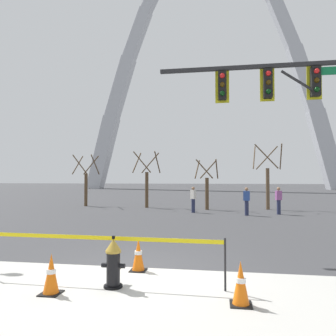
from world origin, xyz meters
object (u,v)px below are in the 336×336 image
at_px(traffic_cone_mid_sidewalk, 51,274).
at_px(pedestrian_walking_left, 193,199).
at_px(fire_hydrant, 113,263).
at_px(traffic_cone_by_hydrant, 138,255).
at_px(pedestrian_standing_center, 279,200).
at_px(traffic_signal_gantry, 304,107).
at_px(traffic_cone_curb_edge, 241,284).
at_px(pedestrian_walking_right, 247,201).
at_px(monument_arch, 208,75).

height_order(traffic_cone_mid_sidewalk, pedestrian_walking_left, pedestrian_walking_left).
xyz_separation_m(fire_hydrant, traffic_cone_by_hydrant, (0.20, 1.13, -0.11)).
bearing_deg(pedestrian_standing_center, traffic_signal_gantry, -95.48).
relative_size(traffic_cone_curb_edge, pedestrian_standing_center, 0.46).
relative_size(traffic_cone_mid_sidewalk, pedestrian_standing_center, 0.46).
bearing_deg(fire_hydrant, pedestrian_walking_right, 74.12).
bearing_deg(traffic_cone_curb_edge, traffic_signal_gantry, 64.67).
bearing_deg(pedestrian_walking_left, pedestrian_walking_right, -18.26).
distance_m(pedestrian_standing_center, pedestrian_walking_right, 2.06).
distance_m(traffic_cone_by_hydrant, monument_arch, 60.44).
bearing_deg(pedestrian_standing_center, monument_arch, 96.96).
distance_m(pedestrian_walking_left, pedestrian_walking_right, 3.28).
xyz_separation_m(traffic_cone_mid_sidewalk, traffic_signal_gantry, (5.60, 4.75, 3.91)).
distance_m(traffic_signal_gantry, pedestrian_walking_right, 9.12).
bearing_deg(pedestrian_walking_right, traffic_cone_curb_edge, -95.35).
bearing_deg(traffic_signal_gantry, traffic_cone_curb_edge, -115.33).
xyz_separation_m(fire_hydrant, pedestrian_standing_center, (5.48, 13.42, 0.35)).
height_order(traffic_cone_curb_edge, monument_arch, monument_arch).
relative_size(traffic_cone_curb_edge, pedestrian_walking_right, 0.46).
xyz_separation_m(fire_hydrant, traffic_cone_curb_edge, (2.36, -0.50, -0.11)).
relative_size(traffic_cone_mid_sidewalk, traffic_signal_gantry, 0.11).
bearing_deg(traffic_cone_curb_edge, traffic_cone_mid_sidewalk, -179.66).
distance_m(pedestrian_walking_left, pedestrian_standing_center, 5.01).
relative_size(traffic_cone_curb_edge, monument_arch, 0.01).
height_order(fire_hydrant, pedestrian_standing_center, pedestrian_standing_center).
bearing_deg(pedestrian_walking_right, traffic_cone_mid_sidewalk, -109.26).
xyz_separation_m(monument_arch, pedestrian_standing_center, (5.35, -43.82, -22.03)).
xyz_separation_m(traffic_cone_by_hydrant, pedestrian_walking_left, (0.27, 12.50, 0.46)).
relative_size(fire_hydrant, pedestrian_standing_center, 0.62).
bearing_deg(traffic_cone_by_hydrant, pedestrian_walking_right, 73.57).
relative_size(traffic_cone_by_hydrant, pedestrian_standing_center, 0.46).
height_order(fire_hydrant, traffic_signal_gantry, traffic_signal_gantry).
height_order(traffic_cone_curb_edge, pedestrian_standing_center, pedestrian_standing_center).
bearing_deg(traffic_signal_gantry, fire_hydrant, -137.39).
bearing_deg(fire_hydrant, monument_arch, 89.87).
distance_m(traffic_cone_by_hydrant, pedestrian_walking_left, 12.51).
height_order(traffic_cone_by_hydrant, traffic_signal_gantry, traffic_signal_gantry).
bearing_deg(traffic_cone_curb_edge, pedestrian_walking_right, 84.65).
bearing_deg(pedestrian_walking_left, traffic_cone_by_hydrant, -91.25).
bearing_deg(traffic_cone_by_hydrant, pedestrian_standing_center, 66.76).
bearing_deg(traffic_cone_curb_edge, traffic_cone_by_hydrant, 142.89).
relative_size(traffic_signal_gantry, pedestrian_walking_left, 4.04).
relative_size(pedestrian_standing_center, pedestrian_walking_right, 1.00).
bearing_deg(pedestrian_walking_left, fire_hydrant, -92.00).
xyz_separation_m(traffic_cone_curb_edge, pedestrian_standing_center, (3.12, 13.91, 0.46)).
height_order(fire_hydrant, traffic_cone_mid_sidewalk, fire_hydrant).
bearing_deg(pedestrian_standing_center, fire_hydrant, -112.21).
bearing_deg(traffic_cone_by_hydrant, pedestrian_walking_left, 88.75).
relative_size(fire_hydrant, traffic_cone_by_hydrant, 1.36).
bearing_deg(pedestrian_standing_center, traffic_cone_mid_sidewalk, -114.93).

